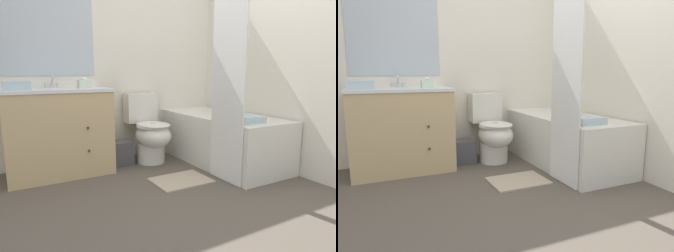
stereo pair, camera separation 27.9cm
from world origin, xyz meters
TOP-DOWN VIEW (x-y plane):
  - ground_plane at (0.00, 0.00)m, footprint 14.00×14.00m
  - wall_back at (-0.01, 1.73)m, footprint 8.00×0.06m
  - wall_right at (1.28, 0.85)m, footprint 0.05×2.71m
  - vanity_cabinet at (-0.76, 1.43)m, footprint 0.99×0.59m
  - sink_faucet at (-0.76, 1.62)m, footprint 0.14×0.12m
  - toilet at (0.20, 1.35)m, footprint 0.37×0.66m
  - bathtub at (0.90, 0.94)m, footprint 0.70×1.53m
  - shower_curtain at (0.54, 0.44)m, footprint 0.01×0.43m
  - wastebasket at (-0.13, 1.43)m, footprint 0.26×0.22m
  - tissue_box at (-0.50, 1.40)m, footprint 0.12×0.12m
  - hand_towel_folded at (-1.10, 1.31)m, footprint 0.23×0.17m
  - bath_towel_folded at (0.77, 0.43)m, footprint 0.27×0.23m
  - bath_mat at (0.17, 0.63)m, footprint 0.52×0.39m

SIDE VIEW (x-z plane):
  - ground_plane at x=0.00m, z-range 0.00..0.00m
  - bath_mat at x=0.17m, z-range 0.00..0.02m
  - wastebasket at x=-0.13m, z-range 0.00..0.26m
  - bathtub at x=0.90m, z-range 0.00..0.54m
  - toilet at x=0.20m, z-range -0.04..0.73m
  - vanity_cabinet at x=-0.76m, z-range 0.01..0.86m
  - bath_towel_folded at x=0.77m, z-range 0.54..0.61m
  - sink_faucet at x=-0.76m, z-range 0.82..0.95m
  - hand_towel_folded at x=-1.10m, z-range 0.85..0.93m
  - tissue_box at x=-0.50m, z-range 0.84..0.95m
  - shower_curtain at x=0.54m, z-range 0.00..1.93m
  - wall_right at x=1.28m, z-range 0.00..2.50m
  - wall_back at x=-0.01m, z-range 0.00..2.50m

